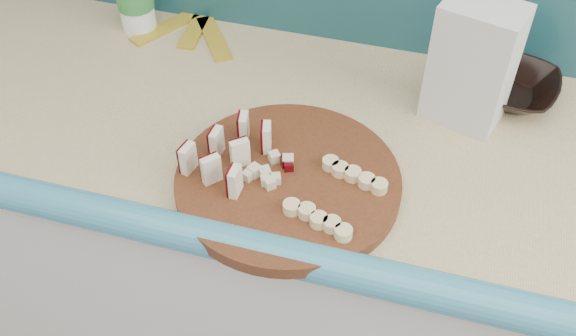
# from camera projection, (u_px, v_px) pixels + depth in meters

# --- Properties ---
(kitchen_counter) EXTENTS (2.20, 0.63, 0.91)m
(kitchen_counter) POSITION_uv_depth(u_px,v_px,m) (332.00, 277.00, 1.48)
(kitchen_counter) COLOR silver
(kitchen_counter) RESTS_ON ground
(cutting_board) EXTENTS (0.46, 0.46, 0.02)m
(cutting_board) POSITION_uv_depth(u_px,v_px,m) (288.00, 182.00, 1.05)
(cutting_board) COLOR #3F210D
(cutting_board) RESTS_ON kitchen_counter
(apple_wedges) EXTENTS (0.13, 0.16, 0.05)m
(apple_wedges) POSITION_uv_depth(u_px,v_px,m) (228.00, 152.00, 1.05)
(apple_wedges) COLOR #F1E7C1
(apple_wedges) RESTS_ON cutting_board
(apple_chunks) EXTENTS (0.06, 0.06, 0.02)m
(apple_chunks) POSITION_uv_depth(u_px,v_px,m) (276.00, 167.00, 1.04)
(apple_chunks) COLOR beige
(apple_chunks) RESTS_ON cutting_board
(banana_slices) EXTENTS (0.14, 0.16, 0.02)m
(banana_slices) POSITION_uv_depth(u_px,v_px,m) (337.00, 196.00, 1.00)
(banana_slices) COLOR beige
(banana_slices) RESTS_ON cutting_board
(brown_bowl) EXTENTS (0.21, 0.21, 0.04)m
(brown_bowl) POSITION_uv_depth(u_px,v_px,m) (508.00, 87.00, 1.21)
(brown_bowl) COLOR black
(brown_bowl) RESTS_ON kitchen_counter
(flour_bag) EXTENTS (0.15, 0.13, 0.23)m
(flour_bag) POSITION_uv_depth(u_px,v_px,m) (473.00, 64.00, 1.10)
(flour_bag) COLOR silver
(flour_bag) RESTS_ON kitchen_counter
(canister) EXTENTS (0.08, 0.08, 0.12)m
(canister) POSITION_uv_depth(u_px,v_px,m) (135.00, 1.00, 1.34)
(canister) COLOR white
(canister) RESTS_ON kitchen_counter
(banana_peel) EXTENTS (0.24, 0.20, 0.01)m
(banana_peel) POSITION_uv_depth(u_px,v_px,m) (192.00, 31.00, 1.38)
(banana_peel) COLOR gold
(banana_peel) RESTS_ON kitchen_counter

